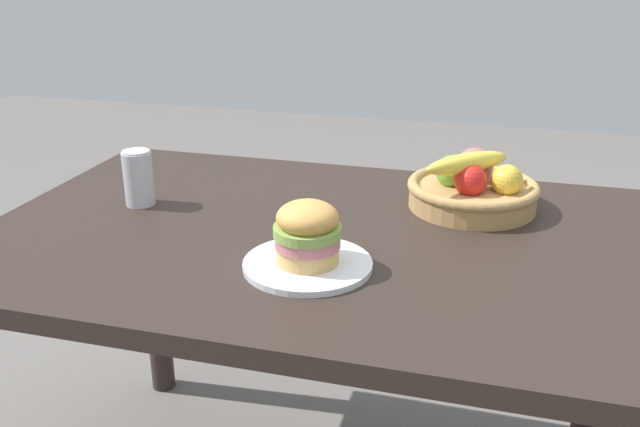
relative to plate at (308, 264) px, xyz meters
The scene contains 5 objects.
dining_table 0.20m from the plate, 95.29° to the left, with size 1.40×0.90×0.75m.
plate is the anchor object (origin of this frame).
sandwich 0.06m from the plate, 90.00° to the left, with size 0.12×0.12×0.12m.
soda_can 0.51m from the plate, 154.99° to the left, with size 0.07×0.07×0.13m.
fruit_basket 0.48m from the plate, 55.79° to the left, with size 0.29×0.29×0.13m.
Camera 1 is at (0.34, -1.27, 1.31)m, focal length 38.93 mm.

